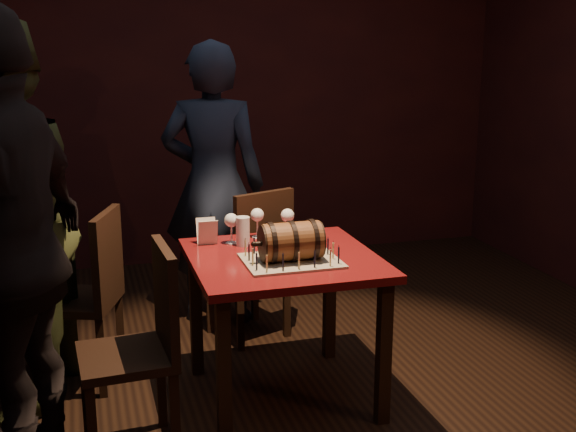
{
  "coord_description": "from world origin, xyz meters",
  "views": [
    {
      "loc": [
        -0.93,
        -3.19,
        1.79
      ],
      "look_at": [
        0.02,
        0.05,
        0.95
      ],
      "focal_mm": 45.0,
      "sensor_mm": 36.0,
      "label": 1
    }
  ],
  "objects_px": {
    "chair_left_front": "(144,339)",
    "person_left_front": "(11,255)",
    "pint_of_ale": "(243,232)",
    "person_back": "(213,185)",
    "chair_left_rear": "(91,288)",
    "person_left_rear": "(2,221)",
    "wine_glass_left": "(231,222)",
    "chair_back": "(255,256)",
    "barrel_cake": "(291,241)",
    "wine_glass_mid": "(257,216)",
    "wine_glass_right": "(287,217)",
    "pub_table": "(283,277)"
  },
  "relations": [
    {
      "from": "chair_left_rear",
      "to": "chair_left_front",
      "type": "relative_size",
      "value": 1.0
    },
    {
      "from": "chair_back",
      "to": "wine_glass_right",
      "type": "bearing_deg",
      "value": -80.93
    },
    {
      "from": "chair_left_rear",
      "to": "person_left_rear",
      "type": "xyz_separation_m",
      "value": [
        -0.38,
        -0.14,
        0.42
      ]
    },
    {
      "from": "wine_glass_mid",
      "to": "chair_left_rear",
      "type": "xyz_separation_m",
      "value": [
        -0.87,
        0.08,
        -0.34
      ]
    },
    {
      "from": "person_back",
      "to": "person_left_rear",
      "type": "bearing_deg",
      "value": 55.68
    },
    {
      "from": "pint_of_ale",
      "to": "wine_glass_left",
      "type": "bearing_deg",
      "value": 134.09
    },
    {
      "from": "pub_table",
      "to": "person_left_rear",
      "type": "height_order",
      "value": "person_left_rear"
    },
    {
      "from": "person_back",
      "to": "chair_left_front",
      "type": "bearing_deg",
      "value": 87.71
    },
    {
      "from": "barrel_cake",
      "to": "pub_table",
      "type": "bearing_deg",
      "value": 94.49
    },
    {
      "from": "wine_glass_right",
      "to": "chair_back",
      "type": "bearing_deg",
      "value": 99.07
    },
    {
      "from": "barrel_cake",
      "to": "chair_left_rear",
      "type": "height_order",
      "value": "barrel_cake"
    },
    {
      "from": "pint_of_ale",
      "to": "chair_back",
      "type": "distance_m",
      "value": 0.63
    },
    {
      "from": "barrel_cake",
      "to": "person_left_rear",
      "type": "bearing_deg",
      "value": 162.83
    },
    {
      "from": "wine_glass_left",
      "to": "chair_left_front",
      "type": "height_order",
      "value": "chair_left_front"
    },
    {
      "from": "person_left_front",
      "to": "wine_glass_mid",
      "type": "bearing_deg",
      "value": 143.78
    },
    {
      "from": "chair_left_rear",
      "to": "person_back",
      "type": "relative_size",
      "value": 0.52
    },
    {
      "from": "barrel_cake",
      "to": "wine_glass_mid",
      "type": "xyz_separation_m",
      "value": [
        -0.05,
        0.46,
        0.01
      ]
    },
    {
      "from": "chair_left_front",
      "to": "person_left_front",
      "type": "relative_size",
      "value": 0.48
    },
    {
      "from": "person_left_rear",
      "to": "person_left_front",
      "type": "height_order",
      "value": "person_left_front"
    },
    {
      "from": "pub_table",
      "to": "wine_glass_left",
      "type": "distance_m",
      "value": 0.41
    },
    {
      "from": "wine_glass_right",
      "to": "pint_of_ale",
      "type": "height_order",
      "value": "wine_glass_right"
    },
    {
      "from": "wine_glass_mid",
      "to": "wine_glass_right",
      "type": "relative_size",
      "value": 1.0
    },
    {
      "from": "pint_of_ale",
      "to": "chair_back",
      "type": "bearing_deg",
      "value": 70.21
    },
    {
      "from": "chair_back",
      "to": "chair_left_rear",
      "type": "height_order",
      "value": "same"
    },
    {
      "from": "barrel_cake",
      "to": "wine_glass_mid",
      "type": "height_order",
      "value": "barrel_cake"
    },
    {
      "from": "person_back",
      "to": "person_left_front",
      "type": "xyz_separation_m",
      "value": [
        -1.08,
        -1.49,
        0.07
      ]
    },
    {
      "from": "chair_back",
      "to": "person_left_rear",
      "type": "distance_m",
      "value": 1.47
    },
    {
      "from": "wine_glass_left",
      "to": "chair_back",
      "type": "relative_size",
      "value": 0.17
    },
    {
      "from": "pub_table",
      "to": "wine_glass_right",
      "type": "bearing_deg",
      "value": 69.93
    },
    {
      "from": "wine_glass_mid",
      "to": "person_left_front",
      "type": "distance_m",
      "value": 1.36
    },
    {
      "from": "wine_glass_mid",
      "to": "chair_left_front",
      "type": "height_order",
      "value": "chair_left_front"
    },
    {
      "from": "pub_table",
      "to": "wine_glass_right",
      "type": "height_order",
      "value": "wine_glass_right"
    },
    {
      "from": "pint_of_ale",
      "to": "chair_left_front",
      "type": "bearing_deg",
      "value": -136.81
    },
    {
      "from": "chair_back",
      "to": "chair_left_rear",
      "type": "xyz_separation_m",
      "value": [
        -0.95,
        -0.31,
        0.0
      ]
    },
    {
      "from": "pint_of_ale",
      "to": "person_back",
      "type": "xyz_separation_m",
      "value": [
        0.02,
        0.91,
        0.07
      ]
    },
    {
      "from": "chair_back",
      "to": "chair_left_front",
      "type": "distance_m",
      "value": 1.28
    },
    {
      "from": "pint_of_ale",
      "to": "person_left_front",
      "type": "xyz_separation_m",
      "value": [
        -1.06,
        -0.58,
        0.14
      ]
    },
    {
      "from": "pint_of_ale",
      "to": "barrel_cake",
      "type": "bearing_deg",
      "value": -65.23
    },
    {
      "from": "wine_glass_mid",
      "to": "chair_left_front",
      "type": "distance_m",
      "value": 0.99
    },
    {
      "from": "barrel_cake",
      "to": "chair_back",
      "type": "bearing_deg",
      "value": 88.06
    },
    {
      "from": "barrel_cake",
      "to": "person_left_front",
      "type": "bearing_deg",
      "value": -168.92
    },
    {
      "from": "person_left_front",
      "to": "chair_back",
      "type": "bearing_deg",
      "value": 154.1
    },
    {
      "from": "chair_back",
      "to": "chair_left_front",
      "type": "relative_size",
      "value": 1.0
    },
    {
      "from": "pint_of_ale",
      "to": "person_back",
      "type": "height_order",
      "value": "person_back"
    },
    {
      "from": "wine_glass_right",
      "to": "chair_left_front",
      "type": "bearing_deg",
      "value": -144.05
    },
    {
      "from": "wine_glass_right",
      "to": "pint_of_ale",
      "type": "relative_size",
      "value": 1.07
    },
    {
      "from": "chair_left_front",
      "to": "person_back",
      "type": "height_order",
      "value": "person_back"
    },
    {
      "from": "pub_table",
      "to": "chair_left_rear",
      "type": "distance_m",
      "value": 1.02
    },
    {
      "from": "wine_glass_left",
      "to": "person_back",
      "type": "distance_m",
      "value": 0.87
    },
    {
      "from": "pub_table",
      "to": "person_back",
      "type": "height_order",
      "value": "person_back"
    }
  ]
}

